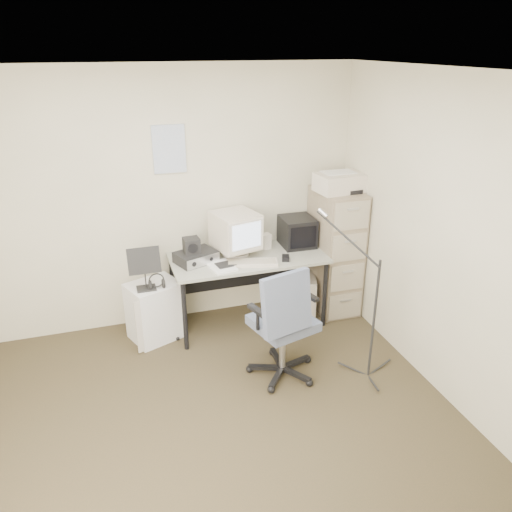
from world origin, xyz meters
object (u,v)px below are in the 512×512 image
object	(u,v)px
desk	(248,290)
office_chair	(283,321)
filing_cabinet	(335,251)
side_cart	(155,311)

from	to	relation	value
desk	office_chair	size ratio (longest dim) A/B	1.43
filing_cabinet	office_chair	size ratio (longest dim) A/B	1.24
office_chair	filing_cabinet	bearing A→B (deg)	30.50
office_chair	side_cart	size ratio (longest dim) A/B	1.84
office_chair	side_cart	bearing A→B (deg)	120.50
filing_cabinet	office_chair	xyz separation A→B (m)	(-0.93, -0.96, -0.12)
filing_cabinet	side_cart	xyz separation A→B (m)	(-1.89, -0.03, -0.36)
filing_cabinet	office_chair	distance (m)	1.34
office_chair	side_cart	xyz separation A→B (m)	(-0.96, 0.93, -0.24)
filing_cabinet	side_cart	bearing A→B (deg)	-179.15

